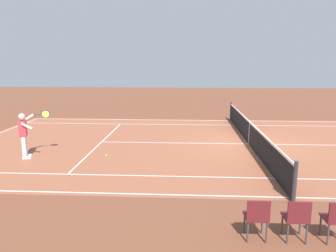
# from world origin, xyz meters

# --- Properties ---
(ground_plane) EXTENTS (60.00, 60.00, 0.00)m
(ground_plane) POSITION_xyz_m (0.00, 0.00, 0.00)
(ground_plane) COLOR brown
(court_slab) EXTENTS (24.20, 11.40, 0.00)m
(court_slab) POSITION_xyz_m (0.00, 0.00, 0.00)
(court_slab) COLOR #935138
(court_slab) RESTS_ON ground_plane
(court_line_markings) EXTENTS (23.85, 11.05, 0.01)m
(court_line_markings) POSITION_xyz_m (0.00, 0.00, 0.00)
(court_line_markings) COLOR white
(court_line_markings) RESTS_ON ground_plane
(tennis_net) EXTENTS (0.10, 11.70, 1.08)m
(tennis_net) POSITION_xyz_m (0.00, 0.00, 0.49)
(tennis_net) COLOR #2D2D33
(tennis_net) RESTS_ON ground_plane
(tennis_player_near) EXTENTS (0.95, 0.90, 1.70)m
(tennis_player_near) POSITION_xyz_m (8.55, 2.47, 0.93)
(tennis_player_near) COLOR white
(tennis_player_near) RESTS_ON ground_plane
(tennis_ball) EXTENTS (0.07, 0.07, 0.07)m
(tennis_ball) POSITION_xyz_m (5.67, 2.12, 0.03)
(tennis_ball) COLOR #CCE01E
(tennis_ball) RESTS_ON ground_plane
(spectator_chair_3) EXTENTS (0.44, 0.44, 0.88)m
(spectator_chair_3) POSITION_xyz_m (0.55, 7.59, 0.52)
(spectator_chair_3) COLOR #38383D
(spectator_chair_3) RESTS_ON ground_plane
(spectator_chair_4) EXTENTS (0.44, 0.44, 0.88)m
(spectator_chair_4) POSITION_xyz_m (1.31, 7.59, 0.52)
(spectator_chair_4) COLOR #38383D
(spectator_chair_4) RESTS_ON ground_plane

